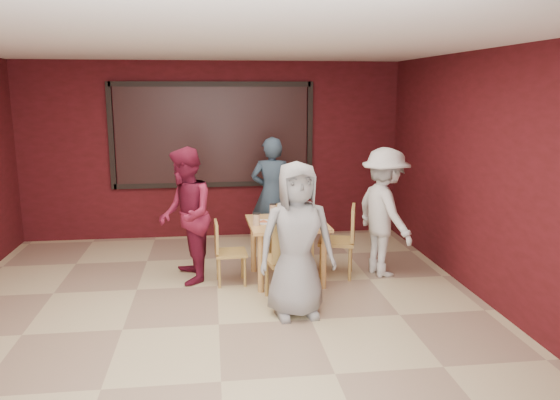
{
  "coord_description": "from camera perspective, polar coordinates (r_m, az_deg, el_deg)",
  "views": [
    {
      "loc": [
        -0.04,
        -5.25,
        2.36
      ],
      "look_at": [
        0.79,
        1.25,
        1.03
      ],
      "focal_mm": 35.0,
      "sensor_mm": 36.0,
      "label": 1
    }
  ],
  "objects": [
    {
      "name": "dining_table",
      "position": [
        6.78,
        0.74,
        -3.03
      ],
      "size": [
        0.98,
        0.98,
        0.9
      ],
      "color": "tan",
      "rests_on": "floor"
    },
    {
      "name": "chair_front",
      "position": [
        6.07,
        0.99,
        -5.89
      ],
      "size": [
        0.53,
        0.53,
        0.97
      ],
      "color": "#B58C46",
      "rests_on": "floor"
    },
    {
      "name": "diner_back",
      "position": [
        8.03,
        -0.86,
        0.61
      ],
      "size": [
        0.68,
        0.51,
        1.69
      ],
      "primitive_type": "imported",
      "rotation": [
        0.0,
        0.0,
        2.96
      ],
      "color": "#314558",
      "rests_on": "floor"
    },
    {
      "name": "window_blinds",
      "position": [
        8.73,
        -7.05,
        6.74
      ],
      "size": [
        3.0,
        0.02,
        1.5
      ],
      "primitive_type": "cube",
      "color": "black"
    },
    {
      "name": "chair_right",
      "position": [
        6.99,
        6.58,
        -3.83
      ],
      "size": [
        0.55,
        0.55,
        0.92
      ],
      "color": "#B58C46",
      "rests_on": "floor"
    },
    {
      "name": "chair_left",
      "position": [
        6.73,
        -5.74,
        -5.09
      ],
      "size": [
        0.4,
        0.4,
        0.79
      ],
      "color": "#B58C46",
      "rests_on": "floor"
    },
    {
      "name": "diner_left",
      "position": [
        6.79,
        -9.84,
        -1.62
      ],
      "size": [
        0.74,
        0.89,
        1.68
      ],
      "primitive_type": "imported",
      "rotation": [
        0.0,
        0.0,
        -1.44
      ],
      "color": "maroon",
      "rests_on": "floor"
    },
    {
      "name": "chair_back",
      "position": [
        7.59,
        0.45,
        -3.12
      ],
      "size": [
        0.48,
        0.48,
        0.79
      ],
      "color": "#B58C46",
      "rests_on": "floor"
    },
    {
      "name": "diner_right",
      "position": [
        7.07,
        10.86,
        -1.27
      ],
      "size": [
        0.86,
        1.18,
        1.65
      ],
      "primitive_type": "imported",
      "rotation": [
        0.0,
        0.0,
        1.82
      ],
      "color": "silver",
      "rests_on": "floor"
    },
    {
      "name": "diner_front",
      "position": [
        5.68,
        1.76,
        -4.22
      ],
      "size": [
        0.85,
        0.59,
        1.65
      ],
      "primitive_type": "imported",
      "rotation": [
        0.0,
        0.0,
        0.09
      ],
      "color": "gray",
      "rests_on": "floor"
    },
    {
      "name": "floor",
      "position": [
        5.76,
        -6.42,
        -12.8
      ],
      "size": [
        7.0,
        7.0,
        0.0
      ],
      "primitive_type": "plane",
      "color": "#C8BA8B",
      "rests_on": "ground"
    }
  ]
}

